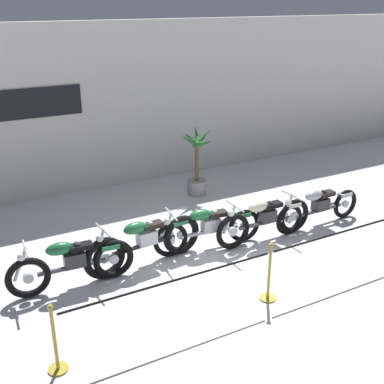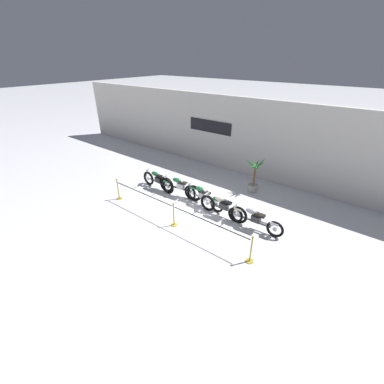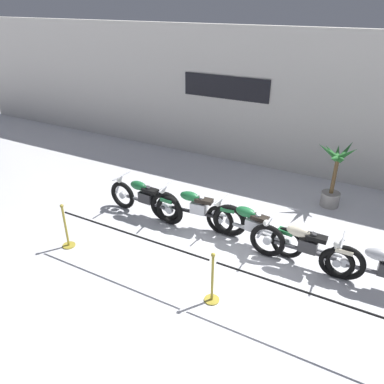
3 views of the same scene
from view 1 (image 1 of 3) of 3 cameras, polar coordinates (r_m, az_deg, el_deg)
ground_plane at (r=9.20m, az=3.81°, el=-8.72°), size 120.00×120.00×0.00m
back_wall at (r=12.79m, az=-8.36°, el=10.12°), size 28.00×0.29×4.20m
motorcycle_green_0 at (r=8.58m, az=-14.11°, el=-8.18°), size 2.22×0.62×0.95m
motorcycle_green_1 at (r=9.02m, az=-5.70°, el=-5.94°), size 2.43×0.63×0.98m
motorcycle_green_2 at (r=9.56m, az=1.91°, el=-4.21°), size 2.32×0.62×0.93m
motorcycle_cream_3 at (r=9.99m, az=8.56°, el=-3.20°), size 2.30×0.62×0.96m
motorcycle_silver_4 at (r=10.87m, az=14.73°, el=-1.66°), size 2.33×0.62×0.92m
potted_palm_left_of_row at (r=12.09m, az=0.54°, el=3.64°), size 0.99×1.20×1.75m
stanchion_far_left at (r=7.38m, az=0.91°, el=-10.84°), size 6.96×0.28×1.05m
stanchion_mid_left at (r=8.18m, az=9.08°, el=-10.30°), size 0.28×0.28×1.05m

